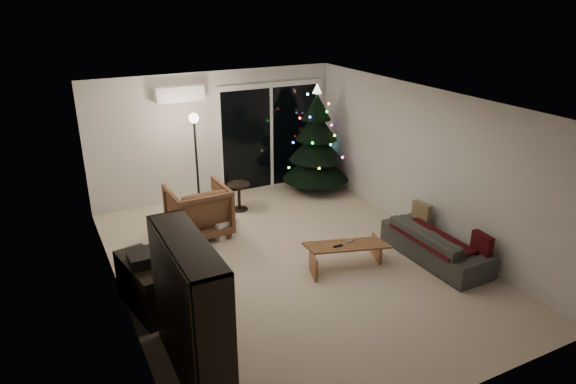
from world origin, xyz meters
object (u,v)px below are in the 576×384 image
media_cabinet (146,286)px  sofa (436,244)px  armchair (198,210)px  christmas_tree (316,139)px  bookshelf (172,314)px  coffee_table (346,255)px

media_cabinet → sofa: 4.36m
media_cabinet → armchair: 2.25m
sofa → christmas_tree: size_ratio=0.83×
armchair → bookshelf: bearing=66.8°
media_cabinet → armchair: bearing=44.2°
media_cabinet → bookshelf: bearing=-100.2°
media_cabinet → sofa: bearing=-19.4°
armchair → christmas_tree: bearing=-163.2°
media_cabinet → armchair: (1.31, 1.83, 0.10)m
bookshelf → christmas_tree: christmas_tree is taller
sofa → coffee_table: sofa is taller
media_cabinet → christmas_tree: 5.03m
media_cabinet → armchair: armchair is taller
sofa → media_cabinet: bearing=80.4°
armchair → sofa: bearing=138.5°
coffee_table → armchair: bearing=145.3°
bookshelf → coffee_table: bearing=7.3°
coffee_table → sofa: bearing=-0.2°
bookshelf → armchair: 3.54m
media_cabinet → sofa: (4.30, -0.70, -0.07)m
bookshelf → christmas_tree: bearing=30.9°
armchair → christmas_tree: (2.83, 0.93, 0.67)m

